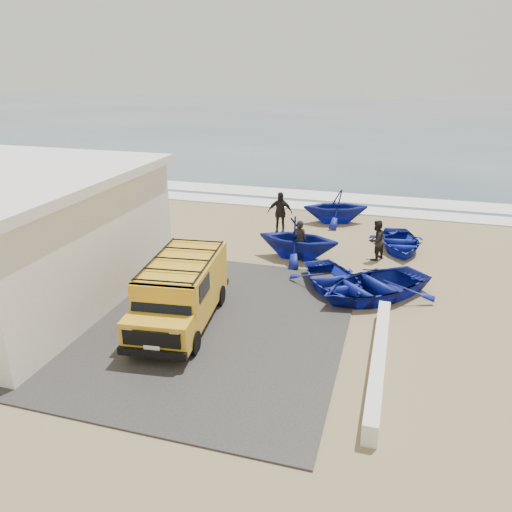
# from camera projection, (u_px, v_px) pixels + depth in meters

# --- Properties ---
(ground) EXTENTS (160.00, 160.00, 0.00)m
(ground) POSITION_uv_depth(u_px,v_px,m) (234.00, 297.00, 17.15)
(ground) COLOR #917954
(slab) EXTENTS (12.00, 10.00, 0.05)m
(slab) POSITION_uv_depth(u_px,v_px,m) (155.00, 315.00, 15.88)
(slab) COLOR #373533
(slab) RESTS_ON ground
(ocean) EXTENTS (180.00, 88.00, 0.01)m
(ocean) POSITION_uv_depth(u_px,v_px,m) (368.00, 121.00, 67.17)
(ocean) COLOR #385166
(ocean) RESTS_ON ground
(surf_line) EXTENTS (180.00, 1.60, 0.06)m
(surf_line) POSITION_uv_depth(u_px,v_px,m) (303.00, 206.00, 27.86)
(surf_line) COLOR white
(surf_line) RESTS_ON ground
(surf_wash) EXTENTS (180.00, 2.20, 0.04)m
(surf_wash) POSITION_uv_depth(u_px,v_px,m) (311.00, 195.00, 30.09)
(surf_wash) COLOR white
(surf_wash) RESTS_ON ground
(building) EXTENTS (8.40, 9.40, 4.30)m
(building) POSITION_uv_depth(u_px,v_px,m) (0.00, 236.00, 16.54)
(building) COLOR white
(building) RESTS_ON ground
(parapet) EXTENTS (0.35, 6.00, 0.55)m
(parapet) POSITION_uv_depth(u_px,v_px,m) (378.00, 360.00, 13.05)
(parapet) COLOR silver
(parapet) RESTS_ON ground
(van) EXTENTS (2.40, 4.98, 2.06)m
(van) POSITION_uv_depth(u_px,v_px,m) (181.00, 290.00, 15.11)
(van) COLOR gold
(van) RESTS_ON ground
(boat_near_left) EXTENTS (4.04, 4.39, 0.74)m
(boat_near_left) POSITION_uv_depth(u_px,v_px,m) (334.00, 281.00, 17.51)
(boat_near_left) COLOR #132095
(boat_near_left) RESTS_ON ground
(boat_near_right) EXTENTS (5.10, 5.10, 0.87)m
(boat_near_right) POSITION_uv_depth(u_px,v_px,m) (373.00, 285.00, 17.02)
(boat_near_right) COLOR #132095
(boat_near_right) RESTS_ON ground
(boat_mid_left) EXTENTS (3.46, 3.03, 1.73)m
(boat_mid_left) POSITION_uv_depth(u_px,v_px,m) (298.00, 238.00, 20.26)
(boat_mid_left) COLOR #132095
(boat_mid_left) RESTS_ON ground
(boat_mid_right) EXTENTS (2.90, 3.70, 0.70)m
(boat_mid_right) POSITION_uv_depth(u_px,v_px,m) (400.00, 242.00, 21.35)
(boat_mid_right) COLOR #132095
(boat_mid_right) RESTS_ON ground
(boat_far_left) EXTENTS (3.84, 3.55, 1.67)m
(boat_far_left) POSITION_uv_depth(u_px,v_px,m) (336.00, 206.00, 24.78)
(boat_far_left) COLOR #132095
(boat_far_left) RESTS_ON ground
(fisherman_front) EXTENTS (0.68, 0.51, 1.70)m
(fisherman_front) POSITION_uv_depth(u_px,v_px,m) (300.00, 241.00, 20.03)
(fisherman_front) COLOR black
(fisherman_front) RESTS_ON ground
(fisherman_middle) EXTENTS (0.97, 1.02, 1.67)m
(fisherman_middle) POSITION_uv_depth(u_px,v_px,m) (376.00, 240.00, 20.13)
(fisherman_middle) COLOR black
(fisherman_middle) RESTS_ON ground
(fisherman_back) EXTENTS (1.22, 0.66, 1.98)m
(fisherman_back) POSITION_uv_depth(u_px,v_px,m) (280.00, 213.00, 23.22)
(fisherman_back) COLOR black
(fisherman_back) RESTS_ON ground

